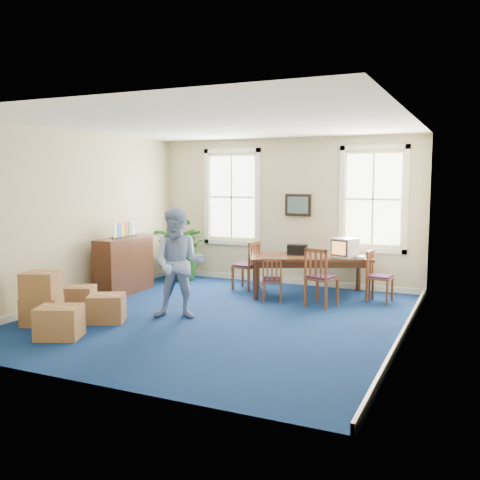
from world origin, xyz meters
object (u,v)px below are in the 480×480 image
at_px(conference_table, 309,275).
at_px(potted_plant, 183,248).
at_px(cardboard_boxes, 57,297).
at_px(man, 179,264).
at_px(chair_near_left, 272,279).
at_px(crt_tv, 345,248).
at_px(credenza, 124,264).

xyz_separation_m(conference_table, potted_plant, (-3.10, 0.33, 0.34)).
bearing_deg(cardboard_boxes, man, 35.82).
xyz_separation_m(chair_near_left, man, (-0.97, -1.80, 0.50)).
distance_m(man, cardboard_boxes, 2.00).
height_order(man, potted_plant, man).
relative_size(crt_tv, man, 0.24).
relative_size(man, cardboard_boxes, 1.18).
height_order(conference_table, crt_tv, crt_tv).
distance_m(crt_tv, cardboard_boxes, 5.34).
relative_size(man, potted_plant, 1.25).
bearing_deg(chair_near_left, man, 43.36).
xyz_separation_m(man, credenza, (-2.02, 1.23, -0.32)).
xyz_separation_m(credenza, cardboard_boxes, (0.44, -2.36, -0.15)).
bearing_deg(man, cardboard_boxes, -163.68).
relative_size(conference_table, credenza, 1.54).
bearing_deg(conference_table, credenza, 177.77).
bearing_deg(chair_near_left, credenza, -7.53).
xyz_separation_m(crt_tv, chair_near_left, (-1.18, -0.86, -0.57)).
height_order(conference_table, chair_near_left, chair_near_left).
bearing_deg(potted_plant, chair_near_left, -23.41).
bearing_deg(man, chair_near_left, 42.34).
bearing_deg(cardboard_boxes, credenza, 100.63).
bearing_deg(credenza, chair_near_left, 8.07).
bearing_deg(credenza, crt_tv, 16.11).
height_order(crt_tv, chair_near_left, crt_tv).
bearing_deg(chair_near_left, potted_plant, -41.89).
xyz_separation_m(crt_tv, credenza, (-4.16, -1.43, -0.39)).
height_order(conference_table, man, man).
xyz_separation_m(conference_table, credenza, (-3.47, -1.38, 0.20)).
distance_m(chair_near_left, cardboard_boxes, 3.89).
relative_size(conference_table, chair_near_left, 2.80).
height_order(crt_tv, man, man).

